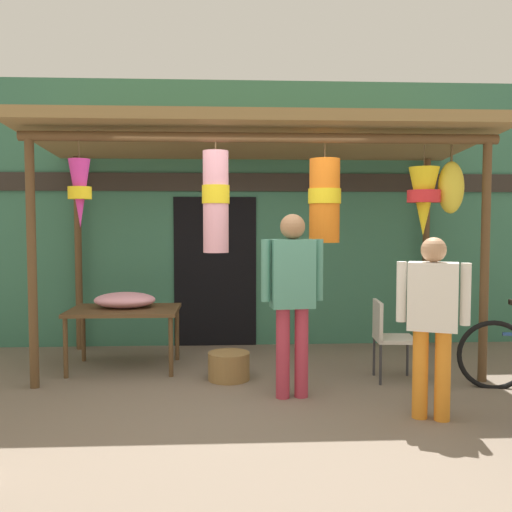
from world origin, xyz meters
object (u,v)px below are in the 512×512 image
shopper_by_bananas (292,289)px  display_table (124,314)px  folding_chair (387,333)px  customer_foreground (432,313)px  flower_heap_on_table (126,300)px  wicker_basket_by_table (229,366)px

shopper_by_bananas → display_table: bearing=147.3°
folding_chair → customer_foreground: size_ratio=0.55×
flower_heap_on_table → customer_foreground: 3.40m
shopper_by_bananas → wicker_basket_by_table: bearing=133.5°
flower_heap_on_table → customer_foreground: bearing=-32.5°
display_table → flower_heap_on_table: flower_heap_on_table is taller
customer_foreground → shopper_by_bananas: (-1.10, 0.64, 0.13)m
display_table → wicker_basket_by_table: size_ratio=2.77×
folding_chair → wicker_basket_by_table: folding_chair is taller
customer_foreground → flower_heap_on_table: bearing=147.5°
display_table → flower_heap_on_table: bearing=76.8°
flower_heap_on_table → customer_foreground: size_ratio=0.45×
wicker_basket_by_table → customer_foreground: 2.25m
folding_chair → wicker_basket_by_table: (-1.66, 0.11, -0.36)m
wicker_basket_by_table → customer_foreground: size_ratio=0.29×
display_table → folding_chair: size_ratio=1.45×
folding_chair → customer_foreground: customer_foreground is taller
display_table → wicker_basket_by_table: (1.18, -0.51, -0.48)m
wicker_basket_by_table → customer_foreground: (1.70, -1.27, 0.75)m
flower_heap_on_table → shopper_by_bananas: shopper_by_bananas is taller
wicker_basket_by_table → shopper_by_bananas: size_ratio=0.25×
flower_heap_on_table → shopper_by_bananas: 2.14m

